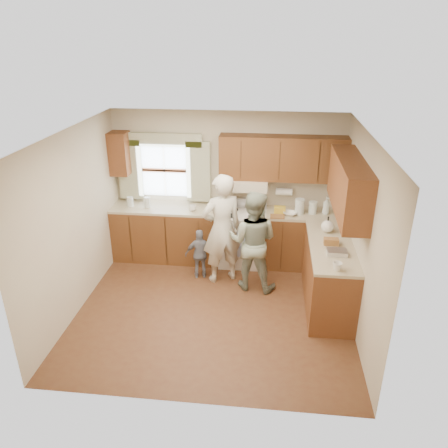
# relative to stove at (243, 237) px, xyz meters

# --- Properties ---
(room) EXTENTS (3.80, 3.80, 3.80)m
(room) POSITION_rel_stove_xyz_m (-0.30, -1.44, 0.78)
(room) COLOR #4F2918
(room) RESTS_ON ground
(kitchen_fixtures) EXTENTS (3.80, 2.25, 2.15)m
(kitchen_fixtures) POSITION_rel_stove_xyz_m (0.31, -0.36, 0.37)
(kitchen_fixtures) COLOR #45270E
(kitchen_fixtures) RESTS_ON ground
(stove) EXTENTS (0.76, 0.67, 1.07)m
(stove) POSITION_rel_stove_xyz_m (0.00, 0.00, 0.00)
(stove) COLOR silver
(stove) RESTS_ON ground
(woman_left) EXTENTS (0.76, 0.66, 1.75)m
(woman_left) POSITION_rel_stove_xyz_m (-0.28, -0.61, 0.41)
(woman_left) COLOR beige
(woman_left) RESTS_ON ground
(woman_right) EXTENTS (0.85, 0.72, 1.56)m
(woman_right) POSITION_rel_stove_xyz_m (0.20, -0.78, 0.31)
(woman_right) COLOR #264132
(woman_right) RESTS_ON ground
(child) EXTENTS (0.52, 0.30, 0.82)m
(child) POSITION_rel_stove_xyz_m (-0.63, -0.59, -0.05)
(child) COLOR slate
(child) RESTS_ON ground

